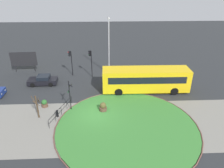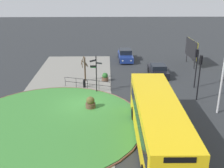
# 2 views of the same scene
# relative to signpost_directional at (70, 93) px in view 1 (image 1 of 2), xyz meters

# --- Properties ---
(ground) EXTENTS (120.00, 120.00, 0.00)m
(ground) POSITION_rel_signpost_directional_xyz_m (2.83, -1.05, -2.12)
(ground) COLOR #282B2D
(sidewalk_paving) EXTENTS (32.00, 8.50, 0.02)m
(sidewalk_paving) POSITION_rel_signpost_directional_xyz_m (2.83, -2.80, -2.11)
(sidewalk_paving) COLOR gray
(sidewalk_paving) RESTS_ON ground
(grass_island) EXTENTS (13.88, 13.88, 0.10)m
(grass_island) POSITION_rel_signpost_directional_xyz_m (5.87, -3.23, -2.07)
(grass_island) COLOR #387A33
(grass_island) RESTS_ON ground
(grass_kerb_ring) EXTENTS (14.19, 14.19, 0.11)m
(grass_kerb_ring) POSITION_rel_signpost_directional_xyz_m (5.87, -3.23, -2.06)
(grass_kerb_ring) COLOR brown
(grass_kerb_ring) RESTS_ON ground
(signpost_directional) EXTENTS (0.57, 1.11, 3.61)m
(signpost_directional) POSITION_rel_signpost_directional_xyz_m (0.00, 0.00, 0.00)
(signpost_directional) COLOR black
(signpost_directional) RESTS_ON ground
(bollard_foreground) EXTENTS (0.26, 0.26, 0.84)m
(bollard_foreground) POSITION_rel_signpost_directional_xyz_m (-1.31, -1.23, -1.68)
(bollard_foreground) COLOR black
(bollard_foreground) RESTS_ON ground
(railing_grass_edge) EXTENTS (1.61, 4.62, 0.98)m
(railing_grass_edge) POSITION_rel_signpost_directional_xyz_m (-0.93, -0.89, -1.48)
(railing_grass_edge) COLOR black
(railing_grass_edge) RESTS_ON ground
(bus_yellow) EXTENTS (11.07, 2.78, 3.08)m
(bus_yellow) POSITION_rel_signpost_directional_xyz_m (9.06, 4.22, -0.46)
(bus_yellow) COLOR yellow
(bus_yellow) RESTS_ON ground
(car_near_lane) EXTENTS (3.97, 1.90, 1.32)m
(car_near_lane) POSITION_rel_signpost_directional_xyz_m (-4.80, 6.77, -1.51)
(car_near_lane) COLOR black
(car_near_lane) RESTS_ON ground
(traffic_light_near) EXTENTS (0.48, 0.32, 4.06)m
(traffic_light_near) POSITION_rel_signpost_directional_xyz_m (1.80, 9.12, 0.85)
(traffic_light_near) COLOR black
(traffic_light_near) RESTS_ON ground
(traffic_light_far) EXTENTS (0.49, 0.29, 3.86)m
(traffic_light_far) POSITION_rel_signpost_directional_xyz_m (-1.21, 9.76, 0.71)
(traffic_light_far) COLOR black
(traffic_light_far) RESTS_ON ground
(lamppost_tall) EXTENTS (0.32, 0.32, 8.54)m
(lamppost_tall) POSITION_rel_signpost_directional_xyz_m (4.52, 9.97, 2.45)
(lamppost_tall) COLOR #B7B7BC
(lamppost_tall) RESTS_ON ground
(billboard_left) EXTENTS (4.04, 0.32, 3.25)m
(billboard_left) POSITION_rel_signpost_directional_xyz_m (-8.80, 11.56, -0.04)
(billboard_left) COLOR black
(billboard_left) RESTS_ON ground
(planter_near_signpost) EXTENTS (0.71, 0.71, 0.91)m
(planter_near_signpost) POSITION_rel_signpost_directional_xyz_m (-3.16, 0.84, -1.70)
(planter_near_signpost) COLOR brown
(planter_near_signpost) RESTS_ON ground
(planter_kerbside) EXTENTS (0.82, 0.82, 1.07)m
(planter_kerbside) POSITION_rel_signpost_directional_xyz_m (3.54, -0.35, -1.63)
(planter_kerbside) COLOR brown
(planter_kerbside) RESTS_ON ground
(street_tree_bare) EXTENTS (0.79, 0.78, 2.67)m
(street_tree_bare) POSITION_rel_signpost_directional_xyz_m (-3.23, -1.29, -0.66)
(street_tree_bare) COLOR #423323
(street_tree_bare) RESTS_ON ground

